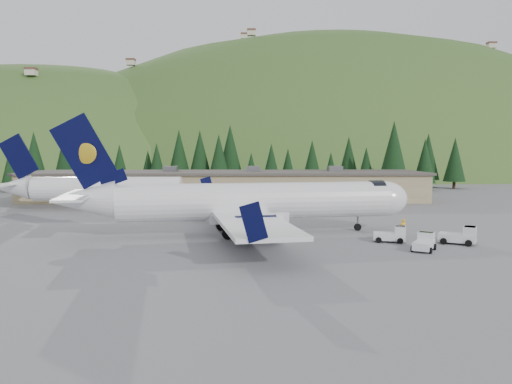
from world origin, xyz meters
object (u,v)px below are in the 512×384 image
object	(u,v)px
airliner	(247,203)
ramp_worker	(403,228)
terminal_building	(226,185)
second_airliner	(88,188)
baggage_tug_a	(392,235)
baggage_tug_b	(461,236)
baggage_tug_c	(424,243)

from	to	relation	value
airliner	ramp_worker	bearing A→B (deg)	-16.58
ramp_worker	airliner	bearing A→B (deg)	-3.19
airliner	terminal_building	bearing A→B (deg)	86.02
second_airliner	baggage_tug_a	bearing A→B (deg)	-35.44
baggage_tug_b	baggage_tug_a	bearing A→B (deg)	-162.12
baggage_tug_c	terminal_building	xyz separation A→B (m)	(-19.80, 47.12, 1.93)
baggage_tug_c	terminal_building	distance (m)	51.15
baggage_tug_a	baggage_tug_b	world-z (taller)	baggage_tug_b
second_airliner	baggage_tug_c	world-z (taller)	second_airliner
baggage_tug_a	ramp_worker	xyz separation A→B (m)	(1.97, 2.96, 0.22)
airliner	ramp_worker	world-z (taller)	airliner
second_airliner	baggage_tug_c	bearing A→B (deg)	-38.08
baggage_tug_a	baggage_tug_c	xyz separation A→B (m)	(1.70, -4.06, -0.02)
terminal_building	baggage_tug_b	bearing A→B (deg)	-61.28
terminal_building	ramp_worker	world-z (taller)	terminal_building
baggage_tug_b	second_airliner	bearing A→B (deg)	176.63
airliner	second_airliner	world-z (taller)	airliner
airliner	second_airliner	bearing A→B (deg)	127.21
airliner	baggage_tug_c	bearing A→B (deg)	-39.17
second_airliner	airliner	bearing A→B (deg)	-42.96
second_airliner	baggage_tug_c	size ratio (longest dim) A/B	8.52
airliner	baggage_tug_b	size ratio (longest dim) A/B	10.29
ramp_worker	baggage_tug_c	bearing A→B (deg)	91.33
baggage_tug_c	airliner	bearing A→B (deg)	91.34
airliner	ramp_worker	size ratio (longest dim) A/B	20.18
baggage_tug_c	ramp_worker	bearing A→B (deg)	28.47
airliner	ramp_worker	distance (m)	16.45
airliner	terminal_building	xyz separation A→B (m)	(-3.92, 38.19, -0.74)
baggage_tug_c	ramp_worker	distance (m)	7.03
baggage_tug_c	terminal_building	world-z (taller)	terminal_building
baggage_tug_a	baggage_tug_b	xyz separation A→B (m)	(6.17, -1.24, 0.07)
airliner	baggage_tug_a	bearing A→B (deg)	-28.78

